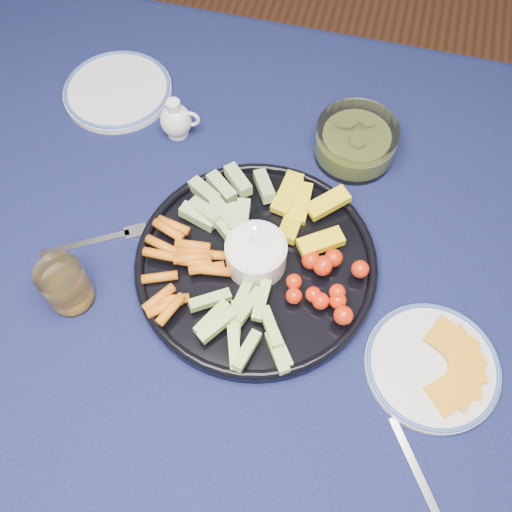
% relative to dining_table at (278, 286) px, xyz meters
% --- Properties ---
extents(dining_table, '(1.67, 1.07, 0.75)m').
position_rel_dining_table_xyz_m(dining_table, '(0.00, 0.00, 0.00)').
color(dining_table, '#462E17').
rests_on(dining_table, ground).
extents(crudite_platter, '(0.37, 0.37, 0.12)m').
position_rel_dining_table_xyz_m(crudite_platter, '(-0.03, -0.02, 0.11)').
color(crudite_platter, black).
rests_on(crudite_platter, dining_table).
extents(creamer_pitcher, '(0.07, 0.05, 0.08)m').
position_rel_dining_table_xyz_m(creamer_pitcher, '(-0.23, 0.21, 0.12)').
color(creamer_pitcher, white).
rests_on(creamer_pitcher, dining_table).
extents(pickle_bowl, '(0.14, 0.14, 0.06)m').
position_rel_dining_table_xyz_m(pickle_bowl, '(0.07, 0.24, 0.12)').
color(pickle_bowl, white).
rests_on(pickle_bowl, dining_table).
extents(cheese_plate, '(0.19, 0.19, 0.02)m').
position_rel_dining_table_xyz_m(cheese_plate, '(0.25, -0.11, 0.10)').
color(cheese_plate, silver).
rests_on(cheese_plate, dining_table).
extents(juice_tumbler, '(0.07, 0.07, 0.08)m').
position_rel_dining_table_xyz_m(juice_tumbler, '(-0.29, -0.14, 0.12)').
color(juice_tumbler, white).
rests_on(juice_tumbler, dining_table).
extents(fork_left, '(0.15, 0.10, 0.00)m').
position_rel_dining_table_xyz_m(fork_left, '(-0.28, -0.03, 0.09)').
color(fork_left, silver).
rests_on(fork_left, dining_table).
extents(fork_right, '(0.11, 0.16, 0.00)m').
position_rel_dining_table_xyz_m(fork_right, '(0.26, -0.28, 0.09)').
color(fork_right, silver).
rests_on(fork_right, dining_table).
extents(side_plate_extra, '(0.20, 0.20, 0.02)m').
position_rel_dining_table_xyz_m(side_plate_extra, '(-0.37, 0.27, 0.10)').
color(side_plate_extra, silver).
rests_on(side_plate_extra, dining_table).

